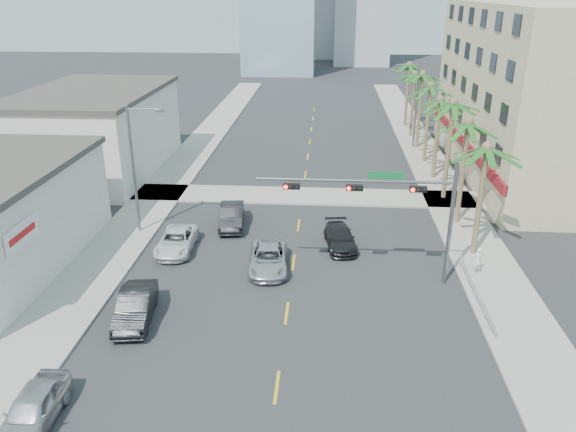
# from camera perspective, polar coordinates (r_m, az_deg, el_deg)

# --- Properties ---
(ground) EXTENTS (260.00, 260.00, 0.00)m
(ground) POSITION_cam_1_polar(r_m,az_deg,el_deg) (27.13, -0.76, -14.33)
(ground) COLOR #262628
(ground) RESTS_ON ground
(sidewalk_right) EXTENTS (4.00, 120.00, 0.15)m
(sidewalk_right) POSITION_cam_1_polar(r_m,az_deg,el_deg) (45.84, 16.51, 0.74)
(sidewalk_right) COLOR gray
(sidewalk_right) RESTS_ON ground
(sidewalk_left) EXTENTS (4.00, 120.00, 0.15)m
(sidewalk_left) POSITION_cam_1_polar(r_m,az_deg,el_deg) (46.81, -13.49, 1.50)
(sidewalk_left) COLOR gray
(sidewalk_left) RESTS_ON ground
(sidewalk_cross) EXTENTS (80.00, 4.00, 0.15)m
(sidewalk_cross) POSITION_cam_1_polar(r_m,az_deg,el_deg) (46.62, 1.47, 2.04)
(sidewalk_cross) COLOR gray
(sidewalk_cross) RESTS_ON ground
(building_right) EXTENTS (15.25, 28.00, 15.00)m
(building_right) POSITION_cam_1_polar(r_m,az_deg,el_deg) (56.16, 25.48, 11.26)
(building_right) COLOR tan
(building_right) RESTS_ON ground
(building_left_far) EXTENTS (11.00, 18.00, 7.20)m
(building_left_far) POSITION_cam_1_polar(r_m,az_deg,el_deg) (55.55, -18.92, 7.98)
(building_left_far) COLOR beige
(building_left_far) RESTS_ON ground
(traffic_signal_mast) EXTENTS (11.12, 0.54, 7.20)m
(traffic_signal_mast) POSITION_cam_1_polar(r_m,az_deg,el_deg) (31.91, 10.80, 1.48)
(traffic_signal_mast) COLOR slate
(traffic_signal_mast) RESTS_ON ground
(palm_tree_0) EXTENTS (4.80, 4.80, 7.80)m
(palm_tree_0) POSITION_cam_1_polar(r_m,az_deg,el_deg) (36.24, 19.57, 6.44)
(palm_tree_0) COLOR brown
(palm_tree_0) RESTS_ON ground
(palm_tree_1) EXTENTS (4.80, 4.80, 8.16)m
(palm_tree_1) POSITION_cam_1_polar(r_m,az_deg,el_deg) (41.05, 17.85, 8.90)
(palm_tree_1) COLOR brown
(palm_tree_1) RESTS_ON ground
(palm_tree_2) EXTENTS (4.80, 4.80, 8.52)m
(palm_tree_2) POSITION_cam_1_polar(r_m,az_deg,el_deg) (45.94, 16.47, 10.84)
(palm_tree_2) COLOR brown
(palm_tree_2) RESTS_ON ground
(palm_tree_3) EXTENTS (4.80, 4.80, 7.80)m
(palm_tree_3) POSITION_cam_1_polar(r_m,az_deg,el_deg) (51.08, 15.23, 11.24)
(palm_tree_3) COLOR brown
(palm_tree_3) RESTS_ON ground
(palm_tree_4) EXTENTS (4.80, 4.80, 8.16)m
(palm_tree_4) POSITION_cam_1_polar(r_m,az_deg,el_deg) (56.06, 14.31, 12.61)
(palm_tree_4) COLOR brown
(palm_tree_4) RESTS_ON ground
(palm_tree_5) EXTENTS (4.80, 4.80, 8.52)m
(palm_tree_5) POSITION_cam_1_polar(r_m,az_deg,el_deg) (61.08, 13.54, 13.76)
(palm_tree_5) COLOR brown
(palm_tree_5) RESTS_ON ground
(palm_tree_6) EXTENTS (4.80, 4.80, 7.80)m
(palm_tree_6) POSITION_cam_1_polar(r_m,az_deg,el_deg) (66.26, 12.80, 13.84)
(palm_tree_6) COLOR brown
(palm_tree_6) RESTS_ON ground
(palm_tree_7) EXTENTS (4.80, 4.80, 8.16)m
(palm_tree_7) POSITION_cam_1_polar(r_m,az_deg,el_deg) (71.32, 12.23, 14.73)
(palm_tree_7) COLOR brown
(palm_tree_7) RESTS_ON ground
(streetlight_left) EXTENTS (2.55, 0.25, 9.00)m
(streetlight_left) POSITION_cam_1_polar(r_m,az_deg,el_deg) (39.55, -15.21, 5.14)
(streetlight_left) COLOR slate
(streetlight_left) RESTS_ON ground
(streetlight_right) EXTENTS (2.55, 0.25, 9.00)m
(streetlight_right) POSITION_cam_1_polar(r_m,az_deg,el_deg) (61.42, 12.74, 11.29)
(streetlight_right) COLOR slate
(streetlight_right) RESTS_ON ground
(guardrail) EXTENTS (0.08, 8.08, 1.00)m
(guardrail) POSITION_cam_1_polar(r_m,az_deg,el_deg) (32.85, 18.51, -7.17)
(guardrail) COLOR silver
(guardrail) RESTS_ON ground
(car_parked_near) EXTENTS (1.94, 4.47, 1.50)m
(car_parked_near) POSITION_cam_1_polar(r_m,az_deg,el_deg) (25.43, -24.52, -17.44)
(car_parked_near) COLOR #B8B8BD
(car_parked_near) RESTS_ON ground
(car_parked_mid) EXTENTS (2.28, 4.96, 1.57)m
(car_parked_mid) POSITION_cam_1_polar(r_m,az_deg,el_deg) (30.54, -15.25, -8.87)
(car_parked_mid) COLOR black
(car_parked_mid) RESTS_ON ground
(car_parked_far) EXTENTS (2.38, 4.91, 1.35)m
(car_parked_far) POSITION_cam_1_polar(r_m,az_deg,el_deg) (37.66, -11.26, -2.51)
(car_parked_far) COLOR silver
(car_parked_far) RESTS_ON ground
(car_lane_left) EXTENTS (2.20, 4.93, 1.57)m
(car_lane_left) POSITION_cam_1_polar(r_m,az_deg,el_deg) (40.85, -5.75, 0.01)
(car_lane_left) COLOR black
(car_lane_left) RESTS_ON ground
(car_lane_center) EXTENTS (2.63, 5.12, 1.38)m
(car_lane_center) POSITION_cam_1_polar(r_m,az_deg,el_deg) (34.59, -2.01, -4.35)
(car_lane_center) COLOR silver
(car_lane_center) RESTS_ON ground
(car_lane_right) EXTENTS (2.41, 4.68, 1.30)m
(car_lane_right) POSITION_cam_1_polar(r_m,az_deg,el_deg) (37.60, 5.31, -2.23)
(car_lane_right) COLOR black
(car_lane_right) RESTS_ON ground
(pedestrian) EXTENTS (0.72, 0.63, 1.65)m
(pedestrian) POSITION_cam_1_polar(r_m,az_deg,el_deg) (35.56, 18.70, -4.31)
(pedestrian) COLOR white
(pedestrian) RESTS_ON sidewalk_right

